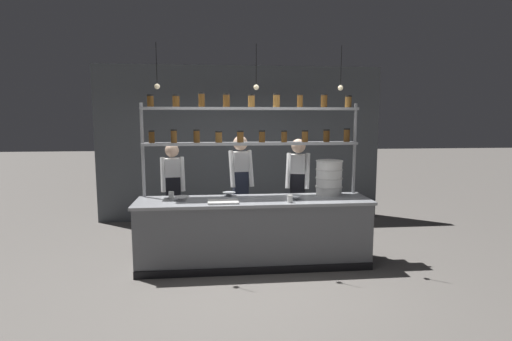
{
  "coord_description": "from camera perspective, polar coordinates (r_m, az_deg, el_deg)",
  "views": [
    {
      "loc": [
        -0.52,
        -5.3,
        2.02
      ],
      "look_at": [
        0.05,
        0.2,
        1.29
      ],
      "focal_mm": 28.0,
      "sensor_mm": 36.0,
      "label": 1
    }
  ],
  "objects": [
    {
      "name": "prep_bowl_near_left",
      "position": [
        5.45,
        -10.54,
        -3.96
      ],
      "size": [
        0.2,
        0.2,
        0.06
      ],
      "color": "white",
      "rests_on": "prep_counter"
    },
    {
      "name": "prep_counter",
      "position": [
        5.55,
        -0.31,
        -8.81
      ],
      "size": [
        3.18,
        0.76,
        0.92
      ],
      "color": "slate",
      "rests_on": "ground_plane"
    },
    {
      "name": "prep_bowl_center_front",
      "position": [
        5.44,
        5.36,
        -3.86
      ],
      "size": [
        0.22,
        0.22,
        0.06
      ],
      "color": "silver",
      "rests_on": "prep_counter"
    },
    {
      "name": "serving_cup_front",
      "position": [
        5.58,
        -12.01,
        -3.46
      ],
      "size": [
        0.07,
        0.07,
        0.1
      ],
      "color": "silver",
      "rests_on": "prep_counter"
    },
    {
      "name": "chef_right",
      "position": [
        6.17,
        6.0,
        -2.15
      ],
      "size": [
        0.42,
        0.35,
        1.7
      ],
      "rotation": [
        0.0,
        0.0,
        -0.29
      ],
      "color": "black",
      "rests_on": "ground_plane"
    },
    {
      "name": "chef_left",
      "position": [
        6.24,
        -11.77,
        -2.61
      ],
      "size": [
        0.39,
        0.31,
        1.64
      ],
      "rotation": [
        0.0,
        0.0,
        0.14
      ],
      "color": "black",
      "rests_on": "ground_plane"
    },
    {
      "name": "cutting_board",
      "position": [
        5.24,
        -4.71,
        -4.48
      ],
      "size": [
        0.4,
        0.26,
        0.02
      ],
      "color": "silver",
      "rests_on": "prep_counter"
    },
    {
      "name": "prep_bowl_center_back",
      "position": [
        5.68,
        -3.86,
        -3.39
      ],
      "size": [
        0.19,
        0.19,
        0.05
      ],
      "color": "silver",
      "rests_on": "prep_counter"
    },
    {
      "name": "back_wall",
      "position": [
        7.92,
        -2.16,
        3.84
      ],
      "size": [
        5.58,
        0.12,
        3.02
      ],
      "primitive_type": "cube",
      "color": "#4C5156",
      "rests_on": "ground_plane"
    },
    {
      "name": "ground_plane",
      "position": [
        5.7,
        -0.31,
        -13.24
      ],
      "size": [
        40.0,
        40.0,
        0.0
      ],
      "primitive_type": "plane",
      "color": "slate"
    },
    {
      "name": "pendant_light_row",
      "position": [
        5.34,
        -0.47,
        12.09
      ],
      "size": [
        2.48,
        0.07,
        0.59
      ],
      "color": "black"
    },
    {
      "name": "chef_center",
      "position": [
        6.14,
        -2.2,
        -1.86
      ],
      "size": [
        0.39,
        0.32,
        1.75
      ],
      "rotation": [
        0.0,
        0.0,
        0.12
      ],
      "color": "black",
      "rests_on": "ground_plane"
    },
    {
      "name": "spice_shelf_unit",
      "position": [
        5.66,
        -0.59,
        5.94
      ],
      "size": [
        3.07,
        0.28,
        2.37
      ],
      "color": "#999BA0",
      "rests_on": "ground_plane"
    },
    {
      "name": "container_stack",
      "position": [
        5.82,
        10.39,
        -1.0
      ],
      "size": [
        0.39,
        0.39,
        0.5
      ],
      "color": "white",
      "rests_on": "prep_counter"
    },
    {
      "name": "serving_cup_by_board",
      "position": [
        5.24,
        4.87,
        -4.05
      ],
      "size": [
        0.07,
        0.07,
        0.1
      ],
      "color": "silver",
      "rests_on": "prep_counter"
    }
  ]
}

